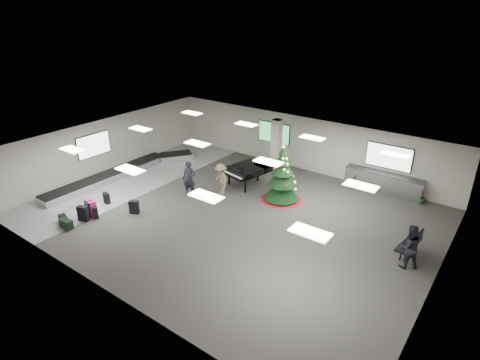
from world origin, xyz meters
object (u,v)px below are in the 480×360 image
Objects in this scene: christmas_tree at (282,181)px; traveler_a at (189,179)px; baggage_carousel at (123,172)px; pink_suitcase at (92,208)px; service_counter at (383,183)px; traveler_b at (221,179)px; potted_plant_left at (353,181)px; grand_piano at (247,170)px; potted_plant_right at (421,197)px; bench at (411,243)px; traveler_bench at (409,247)px.

christmas_tree is 4.75m from traveler_a.
baggage_carousel is 4.78m from pink_suitcase.
service_counter is 5.53m from christmas_tree.
traveler_b is (1.19, 1.15, -0.11)m from traveler_a.
potted_plant_left is (11.35, 6.36, 0.16)m from baggage_carousel.
grand_piano is 8.98m from potted_plant_right.
baggage_carousel is at bearing -141.52° from grand_piano.
grand_piano is at bearing 177.48° from bench.
baggage_carousel is 6.29m from traveler_b.
potted_plant_left is (5.28, 4.82, -0.46)m from traveler_b.
traveler_bench is at bearing -17.05° from christmas_tree.
christmas_tree is at bearing 177.30° from bench.
christmas_tree is at bearing 17.41° from baggage_carousel.
potted_plant_right is at bearing 23.95° from baggage_carousel.
bench is 0.84× the size of traveler_a.
christmas_tree is 7.00m from potted_plant_right.
baggage_carousel is 11.70× the size of pink_suitcase.
christmas_tree reaches higher than traveler_bench.
potted_plant_left is at bearing 68.28° from traveler_b.
pink_suitcase is at bearing -133.57° from service_counter.
baggage_carousel is 4.95m from traveler_a.
christmas_tree is (-3.87, -3.92, 0.49)m from service_counter.
potted_plant_left is 1.02× the size of potted_plant_right.
baggage_carousel is at bearing -152.33° from service_counter.
pink_suitcase is at bearing -149.33° from bench.
traveler_bench is (0.10, -0.89, 0.35)m from bench.
baggage_carousel is 15.72m from bench.
traveler_bench reaches higher than traveler_b.
potted_plant_right is at bearing 55.87° from traveler_b.
bench is at bearing -61.29° from service_counter.
bench is (15.64, 1.63, 0.33)m from baggage_carousel.
christmas_tree reaches higher than baggage_carousel.
pink_suitcase is at bearing -137.98° from traveler_a.
traveler_b is (-9.57, -0.09, 0.28)m from bench.
potted_plant_right is (14.82, 6.58, 0.15)m from baggage_carousel.
traveler_b is at bearing 71.02° from pink_suitcase.
bench is at bearing 5.94° from baggage_carousel.
traveler_a is at bearing 4.58° from baggage_carousel.
service_counter is at bearing -102.10° from traveler_bench.
traveler_b is (3.39, 5.49, 0.42)m from pink_suitcase.
traveler_bench reaches higher than bench.
baggage_carousel is at bearing -139.85° from traveler_b.
grand_piano is 1.74m from traveler_b.
pink_suitcase is 4.90m from traveler_a.
traveler_bench is (10.85, 0.34, -0.04)m from traveler_a.
service_counter is at bearing 175.66° from potted_plant_right.
traveler_a is 2.61× the size of potted_plant_right.
grand_piano reaches higher than baggage_carousel.
traveler_a is at bearing -137.31° from potted_plant_left.
potted_plant_right is (-0.82, 4.96, -0.18)m from bench.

